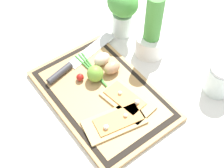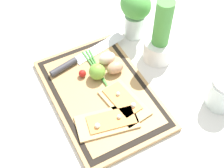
% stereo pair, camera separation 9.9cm
% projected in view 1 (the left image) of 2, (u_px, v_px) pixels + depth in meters
% --- Properties ---
extents(ground_plane, '(6.00, 6.00, 0.00)m').
position_uv_depth(ground_plane, '(103.00, 97.00, 1.00)').
color(ground_plane, silver).
extents(cutting_board, '(0.45, 0.30, 0.02)m').
position_uv_depth(cutting_board, '(103.00, 95.00, 1.00)').
color(cutting_board, tan).
rests_on(cutting_board, ground_plane).
extents(pizza_slice_near, '(0.12, 0.20, 0.02)m').
position_uv_depth(pizza_slice_near, '(115.00, 122.00, 0.92)').
color(pizza_slice_near, tan).
rests_on(pizza_slice_near, cutting_board).
extents(pizza_slice_far, '(0.17, 0.11, 0.02)m').
position_uv_depth(pizza_slice_far, '(127.00, 100.00, 0.97)').
color(pizza_slice_far, tan).
rests_on(pizza_slice_far, cutting_board).
extents(knife, '(0.10, 0.31, 0.02)m').
position_uv_depth(knife, '(71.00, 65.00, 1.05)').
color(knife, silver).
rests_on(knife, cutting_board).
extents(egg_brown, '(0.04, 0.06, 0.04)m').
position_uv_depth(egg_brown, '(112.00, 68.00, 1.03)').
color(egg_brown, tan).
rests_on(egg_brown, cutting_board).
extents(egg_pink, '(0.04, 0.06, 0.04)m').
position_uv_depth(egg_pink, '(102.00, 59.00, 1.05)').
color(egg_pink, beige).
rests_on(egg_pink, cutting_board).
extents(lime, '(0.05, 0.05, 0.05)m').
position_uv_depth(lime, '(95.00, 74.00, 1.00)').
color(lime, '#70A838').
rests_on(lime, cutting_board).
extents(cherry_tomato_red, '(0.02, 0.02, 0.02)m').
position_uv_depth(cherry_tomato_red, '(80.00, 77.00, 1.01)').
color(cherry_tomato_red, red).
rests_on(cherry_tomato_red, cutting_board).
extents(scallion_bunch, '(0.34, 0.04, 0.01)m').
position_uv_depth(scallion_bunch, '(106.00, 86.00, 1.00)').
color(scallion_bunch, '#47933D').
rests_on(scallion_bunch, cutting_board).
extents(herb_pot, '(0.10, 0.10, 0.24)m').
position_uv_depth(herb_pot, '(152.00, 35.00, 1.06)').
color(herb_pot, white).
rests_on(herb_pot, ground_plane).
extents(sauce_jar, '(0.09, 0.09, 0.11)m').
position_uv_depth(sauce_jar, '(220.00, 81.00, 0.99)').
color(sauce_jar, silver).
rests_on(sauce_jar, ground_plane).
extents(herb_glass, '(0.12, 0.10, 0.19)m').
position_uv_depth(herb_glass, '(123.00, 9.00, 1.10)').
color(herb_glass, silver).
rests_on(herb_glass, ground_plane).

